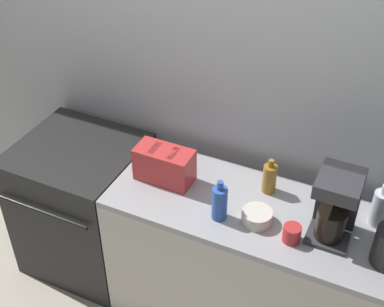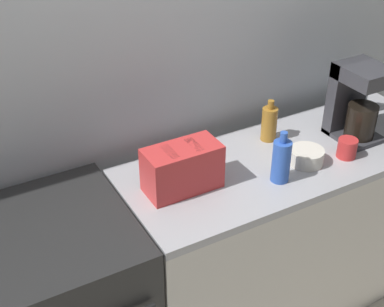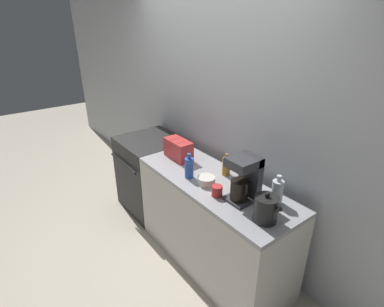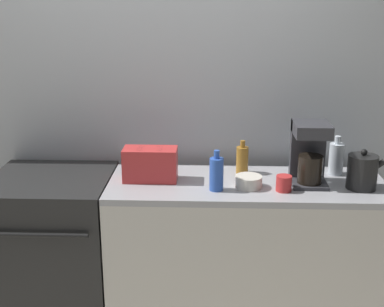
{
  "view_description": "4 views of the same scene",
  "coord_description": "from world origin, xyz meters",
  "px_view_note": "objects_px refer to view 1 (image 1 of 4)",
  "views": [
    {
      "loc": [
        1.08,
        -1.62,
        2.75
      ],
      "look_at": [
        0.15,
        0.36,
        1.08
      ],
      "focal_mm": 50.0,
      "sensor_mm": 36.0,
      "label": 1
    },
    {
      "loc": [
        -0.82,
        -1.25,
        2.18
      ],
      "look_at": [
        0.09,
        0.38,
        1.0
      ],
      "focal_mm": 50.0,
      "sensor_mm": 36.0,
      "label": 2
    },
    {
      "loc": [
        2.24,
        -1.19,
        2.19
      ],
      "look_at": [
        0.21,
        0.34,
        1.01
      ],
      "focal_mm": 28.0,
      "sensor_mm": 36.0,
      "label": 3
    },
    {
      "loc": [
        0.36,
        -2.58,
        1.95
      ],
      "look_at": [
        0.25,
        0.33,
        1.06
      ],
      "focal_mm": 50.0,
      "sensor_mm": 36.0,
      "label": 4
    }
  ],
  "objects_px": {
    "stove": "(84,204)",
    "toaster": "(164,165)",
    "cup_red": "(292,234)",
    "bowl": "(257,217)",
    "bottle_blue": "(220,203)",
    "bottle_amber": "(269,178)",
    "coffee_maker": "(336,203)",
    "bottle_clear": "(380,208)"
  },
  "relations": [
    {
      "from": "toaster",
      "to": "bottle_clear",
      "type": "bearing_deg",
      "value": 7.65
    },
    {
      "from": "coffee_maker",
      "to": "bottle_amber",
      "type": "bearing_deg",
      "value": 157.02
    },
    {
      "from": "stove",
      "to": "toaster",
      "type": "bearing_deg",
      "value": -1.79
    },
    {
      "from": "cup_red",
      "to": "bottle_clear",
      "type": "bearing_deg",
      "value": 40.5
    },
    {
      "from": "bottle_clear",
      "to": "bowl",
      "type": "distance_m",
      "value": 0.59
    },
    {
      "from": "bottle_amber",
      "to": "stove",
      "type": "bearing_deg",
      "value": -173.58
    },
    {
      "from": "bottle_amber",
      "to": "bowl",
      "type": "height_order",
      "value": "bottle_amber"
    },
    {
      "from": "coffee_maker",
      "to": "bottle_amber",
      "type": "xyz_separation_m",
      "value": [
        -0.37,
        0.16,
        -0.1
      ]
    },
    {
      "from": "cup_red",
      "to": "bowl",
      "type": "bearing_deg",
      "value": 166.03
    },
    {
      "from": "toaster",
      "to": "bottle_blue",
      "type": "relative_size",
      "value": 1.35
    },
    {
      "from": "coffee_maker",
      "to": "bowl",
      "type": "relative_size",
      "value": 2.36
    },
    {
      "from": "toaster",
      "to": "bottle_blue",
      "type": "distance_m",
      "value": 0.41
    },
    {
      "from": "coffee_maker",
      "to": "bottle_blue",
      "type": "bearing_deg",
      "value": -165.15
    },
    {
      "from": "cup_red",
      "to": "bottle_amber",
      "type": "bearing_deg",
      "value": 125.92
    },
    {
      "from": "coffee_maker",
      "to": "bottle_blue",
      "type": "relative_size",
      "value": 1.56
    },
    {
      "from": "cup_red",
      "to": "bowl",
      "type": "height_order",
      "value": "cup_red"
    },
    {
      "from": "stove",
      "to": "cup_red",
      "type": "bearing_deg",
      "value": -7.01
    },
    {
      "from": "bowl",
      "to": "coffee_maker",
      "type": "bearing_deg",
      "value": 14.88
    },
    {
      "from": "stove",
      "to": "bottle_clear",
      "type": "bearing_deg",
      "value": 4.33
    },
    {
      "from": "toaster",
      "to": "bottle_amber",
      "type": "bearing_deg",
      "value": 15.3
    },
    {
      "from": "stove",
      "to": "bottle_blue",
      "type": "xyz_separation_m",
      "value": [
        0.98,
        -0.17,
        0.53
      ]
    },
    {
      "from": "bowl",
      "to": "stove",
      "type": "bearing_deg",
      "value": 174.15
    },
    {
      "from": "bottle_amber",
      "to": "bowl",
      "type": "relative_size",
      "value": 1.33
    },
    {
      "from": "coffee_maker",
      "to": "bottle_blue",
      "type": "height_order",
      "value": "coffee_maker"
    },
    {
      "from": "bottle_blue",
      "to": "bottle_amber",
      "type": "distance_m",
      "value": 0.33
    },
    {
      "from": "bottle_clear",
      "to": "bottle_blue",
      "type": "height_order",
      "value": "bottle_clear"
    },
    {
      "from": "coffee_maker",
      "to": "bowl",
      "type": "bearing_deg",
      "value": -165.12
    },
    {
      "from": "bottle_clear",
      "to": "bottle_blue",
      "type": "bearing_deg",
      "value": -157.58
    },
    {
      "from": "toaster",
      "to": "cup_red",
      "type": "relative_size",
      "value": 3.53
    },
    {
      "from": "bottle_amber",
      "to": "bowl",
      "type": "bearing_deg",
      "value": -84.56
    },
    {
      "from": "toaster",
      "to": "coffee_maker",
      "type": "height_order",
      "value": "coffee_maker"
    },
    {
      "from": "stove",
      "to": "toaster",
      "type": "relative_size",
      "value": 2.92
    },
    {
      "from": "toaster",
      "to": "coffee_maker",
      "type": "bearing_deg",
      "value": -0.56
    },
    {
      "from": "toaster",
      "to": "bowl",
      "type": "relative_size",
      "value": 2.04
    },
    {
      "from": "coffee_maker",
      "to": "bottle_amber",
      "type": "height_order",
      "value": "coffee_maker"
    },
    {
      "from": "cup_red",
      "to": "bowl",
      "type": "xyz_separation_m",
      "value": [
        -0.19,
        0.05,
        -0.01
      ]
    },
    {
      "from": "toaster",
      "to": "bottle_amber",
      "type": "xyz_separation_m",
      "value": [
        0.53,
        0.15,
        -0.01
      ]
    },
    {
      "from": "cup_red",
      "to": "bottle_blue",
      "type": "bearing_deg",
      "value": -179.93
    },
    {
      "from": "bottle_blue",
      "to": "bowl",
      "type": "relative_size",
      "value": 1.51
    },
    {
      "from": "stove",
      "to": "coffee_maker",
      "type": "bearing_deg",
      "value": -1.05
    },
    {
      "from": "stove",
      "to": "bottle_clear",
      "type": "xyz_separation_m",
      "value": [
        1.69,
        0.13,
        0.54
      ]
    },
    {
      "from": "stove",
      "to": "cup_red",
      "type": "height_order",
      "value": "cup_red"
    }
  ]
}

